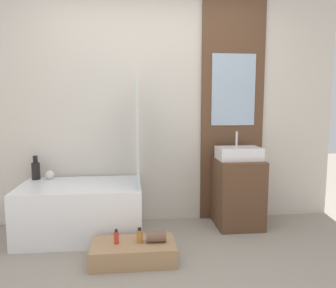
{
  "coord_description": "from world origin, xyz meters",
  "views": [
    {
      "loc": [
        -0.21,
        -2.08,
        1.33
      ],
      "look_at": [
        0.09,
        0.7,
        0.98
      ],
      "focal_mm": 35.0,
      "sensor_mm": 36.0,
      "label": 1
    }
  ],
  "objects_px": {
    "sink": "(239,153)",
    "bottle_soap_primary": "(116,237)",
    "wooden_step_bench": "(133,252)",
    "vase_round_light": "(50,175)",
    "bathtub": "(82,210)",
    "bottle_soap_secondary": "(140,236)",
    "vase_tall_dark": "(36,170)"
  },
  "relations": [
    {
      "from": "vase_tall_dark",
      "to": "vase_round_light",
      "type": "relative_size",
      "value": 2.74
    },
    {
      "from": "sink",
      "to": "bottle_soap_secondary",
      "type": "bearing_deg",
      "value": -146.74
    },
    {
      "from": "wooden_step_bench",
      "to": "vase_tall_dark",
      "type": "distance_m",
      "value": 1.45
    },
    {
      "from": "bottle_soap_secondary",
      "to": "vase_tall_dark",
      "type": "bearing_deg",
      "value": 140.61
    },
    {
      "from": "wooden_step_bench",
      "to": "vase_round_light",
      "type": "height_order",
      "value": "vase_round_light"
    },
    {
      "from": "wooden_step_bench",
      "to": "sink",
      "type": "relative_size",
      "value": 1.55
    },
    {
      "from": "bathtub",
      "to": "wooden_step_bench",
      "type": "xyz_separation_m",
      "value": [
        0.51,
        -0.61,
        -0.18
      ]
    },
    {
      "from": "vase_round_light",
      "to": "bathtub",
      "type": "bearing_deg",
      "value": -36.38
    },
    {
      "from": "bathtub",
      "to": "sink",
      "type": "bearing_deg",
      "value": 3.47
    },
    {
      "from": "vase_round_light",
      "to": "bottle_soap_primary",
      "type": "xyz_separation_m",
      "value": [
        0.73,
        -0.87,
        -0.36
      ]
    },
    {
      "from": "wooden_step_bench",
      "to": "sink",
      "type": "bearing_deg",
      "value": 32.02
    },
    {
      "from": "sink",
      "to": "bottle_soap_primary",
      "type": "distance_m",
      "value": 1.56
    },
    {
      "from": "vase_tall_dark",
      "to": "bottle_soap_secondary",
      "type": "height_order",
      "value": "vase_tall_dark"
    },
    {
      "from": "vase_tall_dark",
      "to": "bottle_soap_primary",
      "type": "bearing_deg",
      "value": -45.08
    },
    {
      "from": "bottle_soap_primary",
      "to": "bathtub",
      "type": "bearing_deg",
      "value": 121.55
    },
    {
      "from": "vase_round_light",
      "to": "bottle_soap_primary",
      "type": "relative_size",
      "value": 0.75
    },
    {
      "from": "wooden_step_bench",
      "to": "bottle_soap_primary",
      "type": "distance_m",
      "value": 0.2
    },
    {
      "from": "wooden_step_bench",
      "to": "bottle_soap_secondary",
      "type": "bearing_deg",
      "value": 0.0
    },
    {
      "from": "bathtub",
      "to": "vase_tall_dark",
      "type": "xyz_separation_m",
      "value": [
        -0.5,
        0.27,
        0.36
      ]
    },
    {
      "from": "bathtub",
      "to": "vase_round_light",
      "type": "distance_m",
      "value": 0.54
    },
    {
      "from": "sink",
      "to": "bottle_soap_primary",
      "type": "bearing_deg",
      "value": -150.92
    },
    {
      "from": "sink",
      "to": "vase_round_light",
      "type": "xyz_separation_m",
      "value": [
        -2.0,
        0.17,
        -0.22
      ]
    },
    {
      "from": "bathtub",
      "to": "vase_tall_dark",
      "type": "distance_m",
      "value": 0.68
    },
    {
      "from": "sink",
      "to": "vase_tall_dark",
      "type": "height_order",
      "value": "sink"
    },
    {
      "from": "sink",
      "to": "bottle_soap_secondary",
      "type": "xyz_separation_m",
      "value": [
        -1.08,
        -0.71,
        -0.58
      ]
    },
    {
      "from": "wooden_step_bench",
      "to": "vase_round_light",
      "type": "bearing_deg",
      "value": 135.05
    },
    {
      "from": "vase_round_light",
      "to": "vase_tall_dark",
      "type": "bearing_deg",
      "value": 178.7
    },
    {
      "from": "bathtub",
      "to": "bottle_soap_primary",
      "type": "height_order",
      "value": "bathtub"
    },
    {
      "from": "vase_tall_dark",
      "to": "bottle_soap_primary",
      "type": "xyz_separation_m",
      "value": [
        0.87,
        -0.88,
        -0.41
      ]
    },
    {
      "from": "bathtub",
      "to": "bottle_soap_primary",
      "type": "distance_m",
      "value": 0.71
    },
    {
      "from": "bathtub",
      "to": "bottle_soap_primary",
      "type": "relative_size",
      "value": 9.61
    },
    {
      "from": "wooden_step_bench",
      "to": "vase_tall_dark",
      "type": "bearing_deg",
      "value": 139.18
    }
  ]
}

